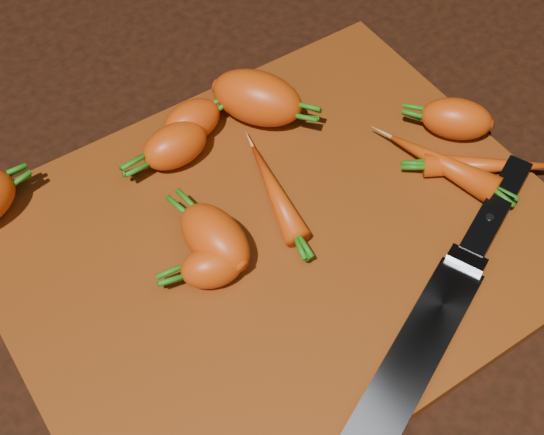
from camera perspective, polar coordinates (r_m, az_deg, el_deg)
ground at (r=0.71m, az=0.45°, el=-2.23°), size 2.00×2.00×0.01m
cutting_board at (r=0.70m, az=0.45°, el=-1.72°), size 0.50×0.40×0.01m
carrot_1 at (r=0.66m, az=-4.54°, el=-3.72°), size 0.06×0.05×0.04m
carrot_2 at (r=0.77m, az=-1.12°, el=8.99°), size 0.10×0.11×0.05m
carrot_3 at (r=0.67m, az=-4.33°, el=-1.53°), size 0.06×0.08×0.05m
carrot_4 at (r=0.74m, az=-7.32°, el=5.39°), size 0.07×0.04×0.04m
carrot_5 at (r=0.76m, az=-6.05°, el=7.22°), size 0.07×0.05×0.04m
carrot_6 at (r=0.78m, az=13.72°, el=7.23°), size 0.08×0.08×0.04m
carrot_7 at (r=0.71m, az=0.20°, el=2.01°), size 0.05×0.12×0.02m
carrot_8 at (r=0.76m, az=16.30°, el=3.77°), size 0.12×0.09×0.02m
carrot_9 at (r=0.75m, az=12.70°, el=3.98°), size 0.07×0.12×0.03m
knife at (r=0.64m, az=11.14°, el=-9.34°), size 0.34×0.18×0.02m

